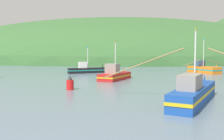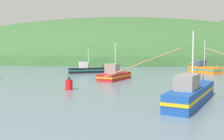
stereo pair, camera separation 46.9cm
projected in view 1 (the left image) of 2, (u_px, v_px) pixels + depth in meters
The scene contains 7 objects.
hill_far_right at pixel (123, 56), 257.45m from camera, with size 193.99×155.19×55.71m, color #47703D.
hill_mid_right at pixel (113, 59), 154.40m from camera, with size 203.37×162.70×44.08m, color #386633.
fishing_boat_black at pixel (86, 70), 52.08m from camera, with size 7.26×5.31×5.25m.
fishing_boat_orange at pixel (203, 69), 52.05m from camera, with size 8.49×6.98×6.83m.
fishing_boat_red at pixel (115, 75), 39.75m from camera, with size 4.48×7.56×5.98m.
fishing_boat_blue at pixel (194, 93), 21.95m from camera, with size 16.89×10.96×6.31m.
channel_buoy at pixel (70, 84), 29.48m from camera, with size 0.83×0.83×1.61m.
Camera 1 is at (4.87, -8.80, 4.35)m, focal length 41.79 mm.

